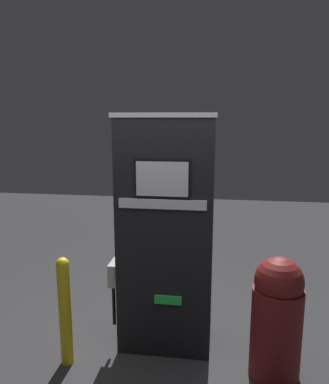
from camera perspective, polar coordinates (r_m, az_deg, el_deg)
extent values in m
plane|color=#2D2D30|center=(3.79, -0.32, -23.83)|extent=(14.00, 14.00, 0.00)
cube|color=black|center=(3.75, 0.30, -14.90)|extent=(0.86, 0.53, 1.06)
cube|color=black|center=(3.41, 0.32, 1.79)|extent=(0.86, 0.53, 1.12)
cube|color=#B7B7BC|center=(3.36, 0.33, 11.62)|extent=(0.89, 0.56, 0.04)
cube|color=black|center=(3.14, -0.36, 2.00)|extent=(0.48, 0.01, 0.33)
cube|color=silver|center=(3.13, -0.38, 1.98)|extent=(0.44, 0.01, 0.29)
cube|color=silver|center=(3.18, -0.37, -1.87)|extent=(0.76, 0.02, 0.08)
cube|color=#33D84C|center=(3.47, 0.52, -16.13)|extent=(0.25, 0.02, 0.08)
cube|color=#B7B7BC|center=(3.66, -7.49, -12.05)|extent=(0.09, 0.24, 0.21)
cylinder|color=black|center=(3.72, -7.71, -16.75)|extent=(0.03, 0.03, 0.38)
cylinder|color=yellow|center=(3.58, -14.88, -17.57)|extent=(0.11, 0.11, 0.95)
sphere|color=yellow|center=(3.38, -15.29, -10.51)|extent=(0.11, 0.11, 0.11)
cylinder|color=maroon|center=(3.49, 16.59, -19.91)|extent=(0.42, 0.42, 0.79)
sphere|color=maroon|center=(3.28, 17.06, -12.88)|extent=(0.40, 0.40, 0.40)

